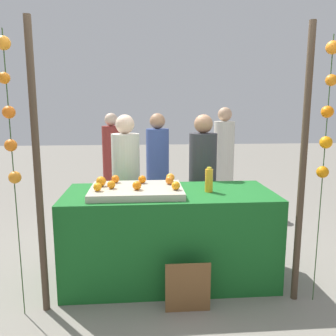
{
  "coord_description": "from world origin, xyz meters",
  "views": [
    {
      "loc": [
        -0.26,
        -3.15,
        1.66
      ],
      "look_at": [
        0.0,
        0.15,
        1.06
      ],
      "focal_mm": 36.95,
      "sensor_mm": 36.0,
      "label": 1
    }
  ],
  "objects": [
    {
      "name": "crowd_person_0",
      "position": [
        -0.03,
        1.57,
        0.73
      ],
      "size": [
        0.31,
        0.31,
        1.57
      ],
      "color": "#384C8C",
      "rests_on": "ground_plane"
    },
    {
      "name": "orange_tray",
      "position": [
        -0.31,
        -0.05,
        0.89
      ],
      "size": [
        0.84,
        0.6,
        0.06
      ],
      "primitive_type": "cube",
      "color": "#B2AD99",
      "rests_on": "stall_counter"
    },
    {
      "name": "orange_8",
      "position": [
        -0.51,
        0.16,
        0.96
      ],
      "size": [
        0.08,
        0.08,
        0.08
      ],
      "primitive_type": "sphere",
      "color": "orange",
      "rests_on": "orange_tray"
    },
    {
      "name": "ground_plane",
      "position": [
        0.0,
        0.0,
        0.0
      ],
      "size": [
        24.0,
        24.0,
        0.0
      ],
      "primitive_type": "plane",
      "color": "gray"
    },
    {
      "name": "canopy_post_left",
      "position": [
        -1.06,
        -0.46,
        1.15
      ],
      "size": [
        0.06,
        0.06,
        2.3
      ],
      "primitive_type": "cylinder",
      "color": "#473828",
      "rests_on": "ground_plane"
    },
    {
      "name": "orange_4",
      "position": [
        -0.64,
        -0.17,
        0.96
      ],
      "size": [
        0.07,
        0.07,
        0.07
      ],
      "primitive_type": "sphere",
      "color": "orange",
      "rests_on": "orange_tray"
    },
    {
      "name": "crowd_person_1",
      "position": [
        -0.74,
        2.53,
        0.72
      ],
      "size": [
        0.31,
        0.31,
        1.55
      ],
      "color": "maroon",
      "rests_on": "ground_plane"
    },
    {
      "name": "canopy_post_right",
      "position": [
        1.06,
        -0.46,
        1.15
      ],
      "size": [
        0.06,
        0.06,
        2.3
      ],
      "primitive_type": "cylinder",
      "color": "#473828",
      "rests_on": "ground_plane"
    },
    {
      "name": "orange_3",
      "position": [
        0.02,
        0.16,
        0.97
      ],
      "size": [
        0.08,
        0.08,
        0.08
      ],
      "primitive_type": "sphere",
      "color": "orange",
      "rests_on": "orange_tray"
    },
    {
      "name": "garland_strand_left",
      "position": [
        -1.22,
        -0.52,
        1.61
      ],
      "size": [
        0.11,
        0.11,
        2.2
      ],
      "color": "#2D4C23",
      "rests_on": "ground_plane"
    },
    {
      "name": "orange_7",
      "position": [
        0.04,
        -0.18,
        0.96
      ],
      "size": [
        0.08,
        0.08,
        0.08
      ],
      "primitive_type": "sphere",
      "color": "orange",
      "rests_on": "orange_tray"
    },
    {
      "name": "vendor_left",
      "position": [
        -0.43,
        0.71,
        0.73
      ],
      "size": [
        0.31,
        0.31,
        1.57
      ],
      "color": "beige",
      "rests_on": "ground_plane"
    },
    {
      "name": "vendor_right",
      "position": [
        0.44,
        0.71,
        0.73
      ],
      "size": [
        0.31,
        0.31,
        1.57
      ],
      "color": "#333338",
      "rests_on": "ground_plane"
    },
    {
      "name": "orange_5",
      "position": [
        -0.25,
        0.12,
        0.96
      ],
      "size": [
        0.08,
        0.08,
        0.08
      ],
      "primitive_type": "sphere",
      "color": "orange",
      "rests_on": "orange_tray"
    },
    {
      "name": "orange_6",
      "position": [
        0.01,
        0.05,
        0.96
      ],
      "size": [
        0.08,
        0.08,
        0.08
      ],
      "primitive_type": "sphere",
      "color": "orange",
      "rests_on": "orange_tray"
    },
    {
      "name": "stall_counter",
      "position": [
        0.0,
        0.0,
        0.43
      ],
      "size": [
        1.96,
        0.85,
        0.86
      ],
      "primitive_type": "cube",
      "color": "#196023",
      "rests_on": "ground_plane"
    },
    {
      "name": "garland_strand_right",
      "position": [
        1.21,
        -0.5,
        1.6
      ],
      "size": [
        0.11,
        0.11,
        2.2
      ],
      "color": "#2D4C23",
      "rests_on": "ground_plane"
    },
    {
      "name": "orange_1",
      "position": [
        -0.53,
        -0.08,
        0.96
      ],
      "size": [
        0.07,
        0.07,
        0.07
      ],
      "primitive_type": "sphere",
      "color": "orange",
      "rests_on": "orange_tray"
    },
    {
      "name": "chalkboard_sign",
      "position": [
        0.1,
        -0.58,
        0.2
      ],
      "size": [
        0.37,
        0.03,
        0.43
      ],
      "color": "brown",
      "rests_on": "ground_plane"
    },
    {
      "name": "crowd_person_2",
      "position": [
        1.07,
        2.28,
        0.77
      ],
      "size": [
        0.33,
        0.33,
        1.65
      ],
      "color": "beige",
      "rests_on": "ground_plane"
    },
    {
      "name": "juice_bottle",
      "position": [
        0.37,
        -0.03,
        0.98
      ],
      "size": [
        0.07,
        0.07,
        0.23
      ],
      "color": "gold",
      "rests_on": "stall_counter"
    },
    {
      "name": "orange_0",
      "position": [
        -0.3,
        -0.15,
        0.96
      ],
      "size": [
        0.08,
        0.08,
        0.08
      ],
      "primitive_type": "sphere",
      "color": "orange",
      "rests_on": "orange_tray"
    },
    {
      "name": "orange_2",
      "position": [
        -0.63,
        0.02,
        0.97
      ],
      "size": [
        0.09,
        0.09,
        0.09
      ],
      "primitive_type": "sphere",
      "color": "orange",
      "rests_on": "orange_tray"
    }
  ]
}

